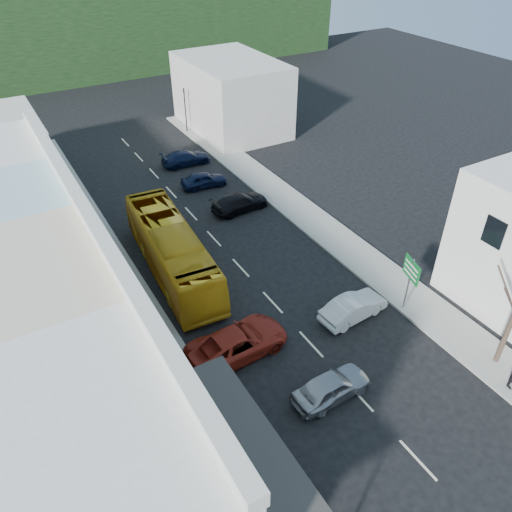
{
  "coord_description": "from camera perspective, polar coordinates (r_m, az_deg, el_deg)",
  "views": [
    {
      "loc": [
        -12.29,
        -15.17,
        19.81
      ],
      "look_at": [
        0.0,
        6.0,
        2.2
      ],
      "focal_mm": 35.0,
      "sensor_mm": 36.0,
      "label": 1
    }
  ],
  "objects": [
    {
      "name": "pedestrian_left",
      "position": [
        25.63,
        -10.34,
        -12.28
      ],
      "size": [
        0.46,
        0.64,
        1.7
      ],
      "primitive_type": "imported",
      "rotation": [
        0.0,
        0.0,
        1.68
      ],
      "color": "black",
      "rests_on": "sidewalk_left"
    },
    {
      "name": "car_black_near",
      "position": [
        38.78,
        -1.85,
        6.19
      ],
      "size": [
        4.6,
        2.11,
        1.4
      ],
      "primitive_type": "imported",
      "rotation": [
        0.0,
        0.0,
        1.63
      ],
      "color": "black",
      "rests_on": "ground"
    },
    {
      "name": "direction_sign",
      "position": [
        29.88,
        17.0,
        -3.18
      ],
      "size": [
        1.04,
        1.72,
        3.6
      ],
      "primitive_type": null,
      "rotation": [
        0.0,
        0.0,
        -0.28
      ],
      "color": "#0C5C22",
      "rests_on": "ground"
    },
    {
      "name": "ground",
      "position": [
        27.81,
        6.31,
        -9.97
      ],
      "size": [
        120.0,
        120.0,
        0.0
      ],
      "primitive_type": "plane",
      "color": "black",
      "rests_on": "ground"
    },
    {
      "name": "car_navy_far",
      "position": [
        46.49,
        -8.02,
        11.11
      ],
      "size": [
        4.57,
        2.03,
        1.4
      ],
      "primitive_type": "imported",
      "rotation": [
        0.0,
        0.0,
        1.53
      ],
      "color": "black",
      "rests_on": "ground"
    },
    {
      "name": "car_silver",
      "position": [
        25.05,
        8.59,
        -14.55
      ],
      "size": [
        4.47,
        1.98,
        1.4
      ],
      "primitive_type": "imported",
      "rotation": [
        0.0,
        0.0,
        1.61
      ],
      "color": "#A7A7AC",
      "rests_on": "ground"
    },
    {
      "name": "traffic_signal",
      "position": [
        53.06,
        -8.07,
        16.12
      ],
      "size": [
        1.1,
        1.24,
        4.59
      ],
      "primitive_type": null,
      "rotation": [
        0.0,
        0.0,
        2.76
      ],
      "color": "black",
      "rests_on": "ground"
    },
    {
      "name": "car_white",
      "position": [
        29.29,
        11.06,
        -5.81
      ],
      "size": [
        4.54,
        2.18,
        1.4
      ],
      "primitive_type": "imported",
      "rotation": [
        0.0,
        0.0,
        1.66
      ],
      "color": "silver",
      "rests_on": "ground"
    },
    {
      "name": "sidewalk_left",
      "position": [
        32.34,
        -15.25,
        -3.37
      ],
      "size": [
        3.0,
        52.0,
        0.15
      ],
      "primitive_type": "cube",
      "color": "gray",
      "rests_on": "ground"
    },
    {
      "name": "bus",
      "position": [
        32.09,
        -9.58,
        0.49
      ],
      "size": [
        3.34,
        11.75,
        3.1
      ],
      "primitive_type": "imported",
      "rotation": [
        0.0,
        0.0,
        -0.07
      ],
      "color": "gold",
      "rests_on": "ground"
    },
    {
      "name": "car_navy_mid",
      "position": [
        42.37,
        -6.0,
        8.72
      ],
      "size": [
        4.59,
        2.32,
        1.4
      ],
      "primitive_type": "imported",
      "rotation": [
        0.0,
        0.0,
        1.45
      ],
      "color": "black",
      "rests_on": "ground"
    },
    {
      "name": "car_red",
      "position": [
        26.74,
        -2.09,
        -9.92
      ],
      "size": [
        4.72,
        2.21,
        1.4
      ],
      "primitive_type": "imported",
      "rotation": [
        0.0,
        0.0,
        1.64
      ],
      "color": "maroon",
      "rests_on": "ground"
    },
    {
      "name": "shopfront_row",
      "position": [
        25.63,
        -23.84,
        -6.07
      ],
      "size": [
        8.25,
        30.0,
        8.0
      ],
      "color": "silver",
      "rests_on": "ground"
    },
    {
      "name": "hillside",
      "position": [
        82.04,
        -24.33,
        23.79
      ],
      "size": [
        80.0,
        26.0,
        14.0
      ],
      "color": "black",
      "rests_on": "ground"
    },
    {
      "name": "sidewalk_right",
      "position": [
        37.61,
        6.85,
        3.8
      ],
      "size": [
        3.0,
        52.0,
        0.15
      ],
      "primitive_type": "cube",
      "color": "gray",
      "rests_on": "ground"
    },
    {
      "name": "distant_block_right",
      "position": [
        53.37,
        -2.86,
        17.9
      ],
      "size": [
        8.0,
        12.0,
        7.0
      ],
      "primitive_type": "cube",
      "color": "#B7B2A8",
      "rests_on": "ground"
    }
  ]
}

